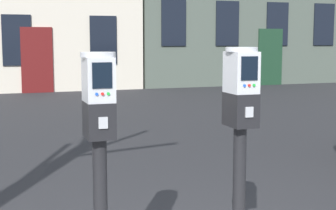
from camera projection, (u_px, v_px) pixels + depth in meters
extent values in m
cube|color=black|center=(99.00, 120.00, 3.21)|extent=(0.17, 0.24, 0.22)
cube|color=#A5A8AD|center=(103.00, 123.00, 3.10)|extent=(0.06, 0.01, 0.07)
cube|color=#B7BABF|center=(98.00, 79.00, 3.18)|extent=(0.17, 0.23, 0.27)
cube|color=black|center=(102.00, 75.00, 3.07)|extent=(0.12, 0.01, 0.15)
cylinder|color=blue|center=(97.00, 94.00, 3.07)|extent=(0.02, 0.01, 0.02)
cylinder|color=red|center=(103.00, 94.00, 3.08)|extent=(0.02, 0.01, 0.02)
cylinder|color=green|center=(108.00, 94.00, 3.09)|extent=(0.02, 0.01, 0.02)
cylinder|color=#B7BABF|center=(98.00, 55.00, 3.16)|extent=(0.22, 0.22, 0.03)
cylinder|color=black|center=(239.00, 196.00, 3.61)|extent=(0.09, 0.09, 0.99)
cube|color=black|center=(241.00, 110.00, 3.54)|extent=(0.17, 0.24, 0.23)
cube|color=#A5A8AD|center=(249.00, 112.00, 3.42)|extent=(0.06, 0.01, 0.07)
cube|color=#B7BABF|center=(241.00, 72.00, 3.51)|extent=(0.17, 0.23, 0.28)
cube|color=black|center=(250.00, 68.00, 3.39)|extent=(0.12, 0.01, 0.16)
cylinder|color=blue|center=(245.00, 86.00, 3.39)|extent=(0.02, 0.01, 0.02)
cylinder|color=red|center=(249.00, 85.00, 3.40)|extent=(0.02, 0.01, 0.02)
cylinder|color=green|center=(254.00, 85.00, 3.41)|extent=(0.02, 0.01, 0.02)
cylinder|color=#B7BABF|center=(242.00, 49.00, 3.49)|extent=(0.22, 0.22, 0.03)
cube|color=black|center=(17.00, 40.00, 16.39)|extent=(0.90, 0.06, 1.60)
cube|color=black|center=(103.00, 40.00, 17.31)|extent=(0.90, 0.06, 1.60)
cube|color=#591414|center=(37.00, 60.00, 16.67)|extent=(1.00, 0.07, 2.10)
cube|color=black|center=(174.00, 23.00, 18.06)|extent=(0.90, 0.06, 1.60)
cube|color=black|center=(227.00, 23.00, 18.75)|extent=(0.90, 0.06, 1.60)
cube|color=black|center=(277.00, 24.00, 19.44)|extent=(0.90, 0.06, 1.60)
cube|color=black|center=(324.00, 25.00, 20.13)|extent=(0.90, 0.06, 1.60)
cube|color=#193823|center=(270.00, 57.00, 19.50)|extent=(1.00, 0.07, 2.10)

